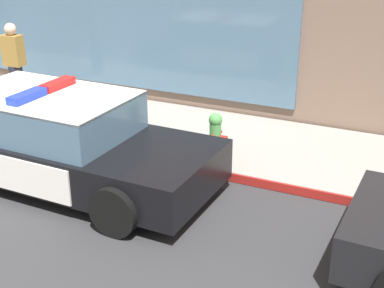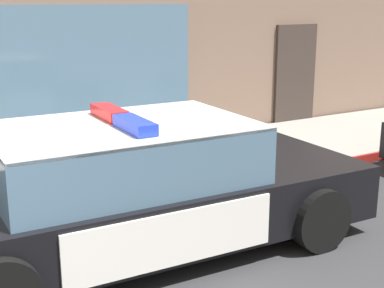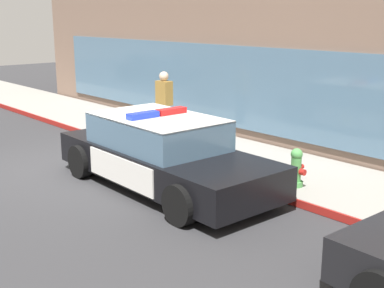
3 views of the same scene
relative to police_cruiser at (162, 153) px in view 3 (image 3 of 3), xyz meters
name	(u,v)px [view 3 (image 3 of 3)]	position (x,y,z in m)	size (l,w,h in m)	color
ground	(68,167)	(-2.41, -0.74, -0.68)	(48.00, 48.00, 0.00)	#303033
sidewalk	(178,141)	(-2.41, 2.39, -0.60)	(48.00, 2.61, 0.15)	gray
curb_red_paint	(136,150)	(-2.41, 1.07, -0.60)	(28.80, 0.04, 0.14)	maroon
storefront_building	(371,8)	(-1.08, 9.06, 2.77)	(21.11, 10.72, 6.90)	#7A6051
police_cruiser	(162,153)	(0.00, 0.00, 0.00)	(4.96, 2.16, 1.49)	black
fire_hydrant	(296,168)	(1.96, 1.60, -0.18)	(0.34, 0.39, 0.73)	#4C994C
pedestrian_on_sidewalk	(164,105)	(-2.76, 2.25, 0.33)	(0.41, 0.28, 1.71)	#23232D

